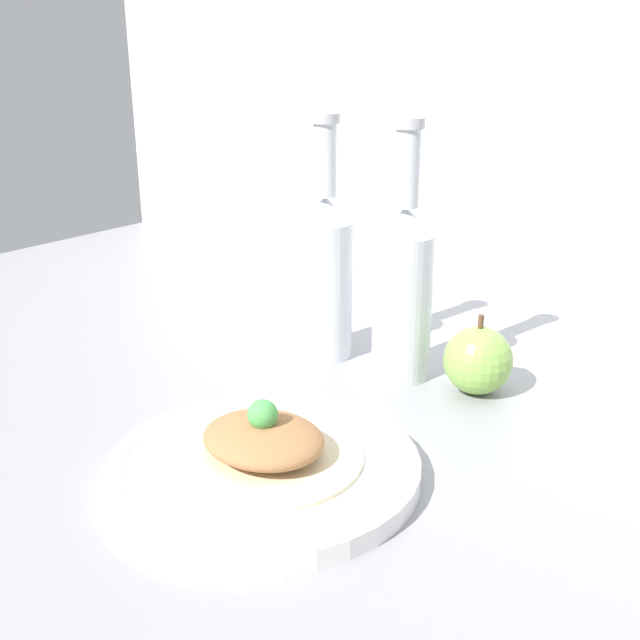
{
  "coord_description": "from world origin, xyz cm",
  "views": [
    {
      "loc": [
        48.28,
        -64.5,
        37.9
      ],
      "look_at": [
        3.49,
        -3.55,
        10.93
      ],
      "focal_mm": 42.0,
      "sensor_mm": 36.0,
      "label": 1
    }
  ],
  "objects": [
    {
      "name": "ground_plane",
      "position": [
        0.0,
        0.0,
        -2.0
      ],
      "size": [
        180.0,
        110.0,
        4.0
      ],
      "primitive_type": "cube",
      "color": "gray"
    },
    {
      "name": "wall_backsplash",
      "position": [
        0.0,
        53.5,
        40.0
      ],
      "size": [
        180.0,
        3.0,
        80.0
      ],
      "color": "silver",
      "rests_on": "ground_plane"
    },
    {
      "name": "plate",
      "position": [
        7.28,
        -17.65,
        1.24
      ],
      "size": [
        29.56,
        29.56,
        2.33
      ],
      "color": "white",
      "rests_on": "ground_plane"
    },
    {
      "name": "plated_food",
      "position": [
        7.28,
        -17.65,
        3.64
      ],
      "size": [
        18.82,
        18.82,
        6.0
      ],
      "color": "beige",
      "rests_on": "plate"
    },
    {
      "name": "cider_bottle_left",
      "position": [
        -6.1,
        10.54,
        11.77
      ],
      "size": [
        7.17,
        7.17,
        31.22
      ],
      "color": "silver",
      "rests_on": "ground_plane"
    },
    {
      "name": "cider_bottle_right",
      "position": [
        5.48,
        10.54,
        11.77
      ],
      "size": [
        7.17,
        7.17,
        31.22
      ],
      "color": "silver",
      "rests_on": "ground_plane"
    },
    {
      "name": "apple",
      "position": [
        15.3,
        11.63,
        4.06
      ],
      "size": [
        8.1,
        8.1,
        9.65
      ],
      "color": "#84B74C",
      "rests_on": "ground_plane"
    }
  ]
}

